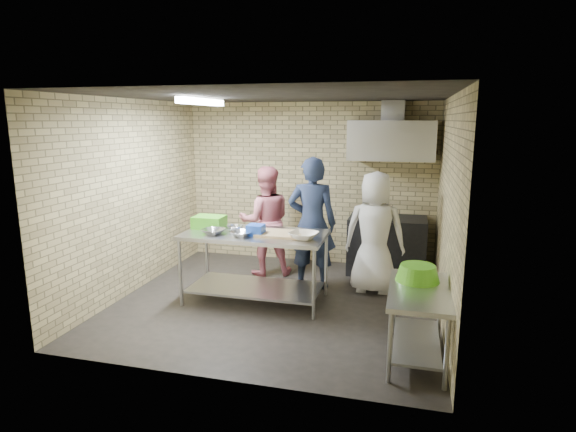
# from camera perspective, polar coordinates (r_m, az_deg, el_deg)

# --- Properties ---
(floor) EXTENTS (4.20, 4.20, 0.00)m
(floor) POSITION_cam_1_polar(r_m,az_deg,el_deg) (6.47, -1.32, -10.32)
(floor) COLOR black
(floor) RESTS_ON ground
(ceiling) EXTENTS (4.20, 4.20, 0.00)m
(ceiling) POSITION_cam_1_polar(r_m,az_deg,el_deg) (6.01, -1.45, 14.29)
(ceiling) COLOR black
(ceiling) RESTS_ON ground
(back_wall) EXTENTS (4.20, 0.06, 2.70)m
(back_wall) POSITION_cam_1_polar(r_m,az_deg,el_deg) (8.02, 2.54, 3.94)
(back_wall) COLOR tan
(back_wall) RESTS_ON ground
(front_wall) EXTENTS (4.20, 0.06, 2.70)m
(front_wall) POSITION_cam_1_polar(r_m,az_deg,el_deg) (4.26, -8.78, -3.06)
(front_wall) COLOR tan
(front_wall) RESTS_ON ground
(left_wall) EXTENTS (0.06, 4.00, 2.70)m
(left_wall) POSITION_cam_1_polar(r_m,az_deg,el_deg) (6.97, -18.24, 2.20)
(left_wall) COLOR tan
(left_wall) RESTS_ON ground
(right_wall) EXTENTS (0.06, 4.00, 2.70)m
(right_wall) POSITION_cam_1_polar(r_m,az_deg,el_deg) (5.89, 18.67, 0.55)
(right_wall) COLOR tan
(right_wall) RESTS_ON ground
(prep_table) EXTENTS (1.88, 0.94, 0.94)m
(prep_table) POSITION_cam_1_polar(r_m,az_deg,el_deg) (6.40, -3.98, -6.15)
(prep_table) COLOR #B5B7BD
(prep_table) RESTS_ON floor
(side_counter) EXTENTS (0.60, 1.20, 0.75)m
(side_counter) POSITION_cam_1_polar(r_m,az_deg,el_deg) (5.10, 15.35, -12.42)
(side_counter) COLOR silver
(side_counter) RESTS_ON floor
(stove) EXTENTS (1.20, 0.70, 0.90)m
(stove) POSITION_cam_1_polar(r_m,az_deg,el_deg) (7.69, 11.84, -3.48)
(stove) COLOR black
(stove) RESTS_ON floor
(range_hood) EXTENTS (1.30, 0.60, 0.60)m
(range_hood) POSITION_cam_1_polar(r_m,az_deg,el_deg) (7.49, 12.38, 8.91)
(range_hood) COLOR silver
(range_hood) RESTS_ON back_wall
(hood_duct) EXTENTS (0.35, 0.30, 0.30)m
(hood_duct) POSITION_cam_1_polar(r_m,az_deg,el_deg) (7.63, 12.58, 12.33)
(hood_duct) COLOR #A5A8AD
(hood_duct) RESTS_ON back_wall
(wall_shelf) EXTENTS (0.80, 0.20, 0.04)m
(wall_shelf) POSITION_cam_1_polar(r_m,az_deg,el_deg) (7.68, 14.64, 7.52)
(wall_shelf) COLOR #3F2B19
(wall_shelf) RESTS_ON back_wall
(fluorescent_fixture) EXTENTS (0.10, 1.25, 0.08)m
(fluorescent_fixture) POSITION_cam_1_polar(r_m,az_deg,el_deg) (6.36, -10.39, 13.42)
(fluorescent_fixture) COLOR white
(fluorescent_fixture) RESTS_ON ceiling
(green_crate) EXTENTS (0.42, 0.31, 0.17)m
(green_crate) POSITION_cam_1_polar(r_m,az_deg,el_deg) (6.61, -9.48, -0.73)
(green_crate) COLOR green
(green_crate) RESTS_ON prep_table
(blue_tub) EXTENTS (0.21, 0.21, 0.14)m
(blue_tub) POSITION_cam_1_polar(r_m,az_deg,el_deg) (6.15, -3.90, -1.68)
(blue_tub) COLOR blue
(blue_tub) RESTS_ON prep_table
(cutting_board) EXTENTS (0.57, 0.44, 0.03)m
(cutting_board) POSITION_cam_1_polar(r_m,az_deg,el_deg) (6.15, -1.01, -2.15)
(cutting_board) COLOR tan
(cutting_board) RESTS_ON prep_table
(mixing_bowl_a) EXTENTS (0.35, 0.35, 0.07)m
(mixing_bowl_a) POSITION_cam_1_polar(r_m,az_deg,el_deg) (6.26, -8.98, -1.86)
(mixing_bowl_a) COLOR #A9ACB0
(mixing_bowl_a) RESTS_ON prep_table
(mixing_bowl_b) EXTENTS (0.27, 0.27, 0.07)m
(mixing_bowl_b) POSITION_cam_1_polar(r_m,az_deg,el_deg) (6.41, -6.45, -1.48)
(mixing_bowl_b) COLOR silver
(mixing_bowl_b) RESTS_ON prep_table
(mixing_bowl_c) EXTENTS (0.32, 0.32, 0.07)m
(mixing_bowl_c) POSITION_cam_1_polar(r_m,az_deg,el_deg) (6.09, -5.59, -2.16)
(mixing_bowl_c) COLOR silver
(mixing_bowl_c) RESTS_ON prep_table
(ceramic_bowl) EXTENTS (0.43, 0.43, 0.09)m
(ceramic_bowl) POSITION_cam_1_polar(r_m,az_deg,el_deg) (5.94, 1.92, -2.37)
(ceramic_bowl) COLOR beige
(ceramic_bowl) RESTS_ON prep_table
(green_basin) EXTENTS (0.46, 0.46, 0.17)m
(green_basin) POSITION_cam_1_polar(r_m,az_deg,el_deg) (5.18, 15.37, -6.63)
(green_basin) COLOR #59C626
(green_basin) RESTS_ON side_counter
(bottle_red) EXTENTS (0.07, 0.07, 0.18)m
(bottle_red) POSITION_cam_1_polar(r_m,az_deg,el_deg) (7.68, 12.80, 8.43)
(bottle_red) COLOR #B22619
(bottle_red) RESTS_ON wall_shelf
(bottle_green) EXTENTS (0.06, 0.06, 0.15)m
(bottle_green) POSITION_cam_1_polar(r_m,az_deg,el_deg) (7.68, 15.80, 8.16)
(bottle_green) COLOR green
(bottle_green) RESTS_ON wall_shelf
(man_navy) EXTENTS (0.73, 0.52, 1.91)m
(man_navy) POSITION_cam_1_polar(r_m,az_deg,el_deg) (6.77, 2.91, -0.90)
(man_navy) COLOR #131831
(man_navy) RESTS_ON floor
(woman_pink) EXTENTS (1.01, 0.91, 1.71)m
(woman_pink) POSITION_cam_1_polar(r_m,az_deg,el_deg) (7.39, -2.73, -0.61)
(woman_pink) COLOR #D97382
(woman_pink) RESTS_ON floor
(woman_white) EXTENTS (0.85, 0.55, 1.72)m
(woman_white) POSITION_cam_1_polar(r_m,az_deg,el_deg) (6.71, 10.43, -1.99)
(woman_white) COLOR silver
(woman_white) RESTS_ON floor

